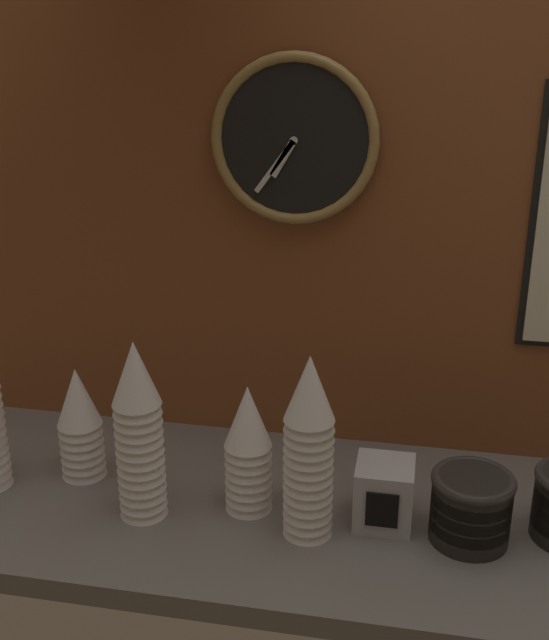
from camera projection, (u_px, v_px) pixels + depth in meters
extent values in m
cube|color=slate|center=(292.00, 512.00, 1.46)|extent=(1.60, 0.56, 0.04)
cube|color=brown|center=(318.00, 186.00, 1.50)|extent=(1.60, 0.03, 1.05)
cone|color=white|center=(249.00, 479.00, 1.42)|extent=(0.08, 0.08, 0.11)
cone|color=white|center=(248.00, 471.00, 1.41)|extent=(0.08, 0.08, 0.11)
cone|color=white|center=(248.00, 462.00, 1.41)|extent=(0.08, 0.08, 0.11)
cone|color=white|center=(248.00, 453.00, 1.40)|extent=(0.08, 0.08, 0.11)
cone|color=white|center=(248.00, 444.00, 1.39)|extent=(0.08, 0.08, 0.11)
cone|color=white|center=(248.00, 435.00, 1.39)|extent=(0.08, 0.08, 0.11)
cone|color=white|center=(248.00, 426.00, 1.38)|extent=(0.08, 0.08, 0.11)
cone|color=white|center=(248.00, 416.00, 1.37)|extent=(0.08, 0.08, 0.11)
cone|color=white|center=(143.00, 485.00, 1.40)|extent=(0.08, 0.08, 0.11)
cone|color=white|center=(142.00, 476.00, 1.40)|extent=(0.08, 0.08, 0.11)
cone|color=white|center=(141.00, 467.00, 1.39)|extent=(0.08, 0.08, 0.11)
cone|color=white|center=(141.00, 458.00, 1.38)|extent=(0.08, 0.08, 0.11)
cone|color=white|center=(140.00, 449.00, 1.38)|extent=(0.08, 0.08, 0.11)
cone|color=white|center=(139.00, 440.00, 1.37)|extent=(0.08, 0.08, 0.11)
cone|color=white|center=(139.00, 431.00, 1.36)|extent=(0.08, 0.08, 0.11)
cone|color=white|center=(138.00, 421.00, 1.36)|extent=(0.08, 0.08, 0.11)
cone|color=white|center=(138.00, 412.00, 1.35)|extent=(0.08, 0.08, 0.11)
cone|color=white|center=(137.00, 402.00, 1.34)|extent=(0.08, 0.08, 0.11)
cone|color=white|center=(136.00, 393.00, 1.34)|extent=(0.08, 0.08, 0.11)
cone|color=white|center=(136.00, 383.00, 1.33)|extent=(0.08, 0.08, 0.11)
cone|color=white|center=(135.00, 373.00, 1.32)|extent=(0.08, 0.08, 0.11)
cone|color=white|center=(82.00, 448.00, 1.52)|extent=(0.08, 0.08, 0.11)
cone|color=white|center=(82.00, 439.00, 1.51)|extent=(0.08, 0.08, 0.11)
cone|color=white|center=(81.00, 431.00, 1.51)|extent=(0.08, 0.08, 0.11)
cone|color=white|center=(80.00, 423.00, 1.50)|extent=(0.08, 0.08, 0.11)
cone|color=white|center=(79.00, 414.00, 1.50)|extent=(0.08, 0.08, 0.11)
cone|color=white|center=(78.00, 406.00, 1.49)|extent=(0.08, 0.08, 0.11)
cone|color=white|center=(77.00, 397.00, 1.48)|extent=(0.08, 0.08, 0.11)
cone|color=white|center=(308.00, 503.00, 1.35)|extent=(0.08, 0.08, 0.11)
cone|color=white|center=(308.00, 494.00, 1.34)|extent=(0.08, 0.08, 0.11)
cone|color=white|center=(308.00, 485.00, 1.34)|extent=(0.08, 0.08, 0.11)
cone|color=white|center=(308.00, 476.00, 1.33)|extent=(0.08, 0.08, 0.11)
cone|color=white|center=(308.00, 466.00, 1.32)|extent=(0.08, 0.08, 0.11)
cone|color=white|center=(309.00, 457.00, 1.32)|extent=(0.08, 0.08, 0.11)
cone|color=white|center=(309.00, 447.00, 1.31)|extent=(0.08, 0.08, 0.11)
cone|color=white|center=(309.00, 438.00, 1.30)|extent=(0.08, 0.08, 0.11)
cone|color=white|center=(309.00, 428.00, 1.30)|extent=(0.08, 0.08, 0.11)
cone|color=white|center=(309.00, 418.00, 1.29)|extent=(0.08, 0.08, 0.11)
cone|color=white|center=(309.00, 408.00, 1.28)|extent=(0.08, 0.08, 0.11)
cone|color=white|center=(310.00, 398.00, 1.28)|extent=(0.08, 0.08, 0.11)
cone|color=white|center=(310.00, 388.00, 1.27)|extent=(0.08, 0.08, 0.11)
cylinder|color=black|center=(469.00, 527.00, 1.34)|extent=(0.13, 0.13, 0.05)
cylinder|color=black|center=(470.00, 514.00, 1.33)|extent=(0.13, 0.13, 0.05)
cylinder|color=black|center=(471.00, 502.00, 1.33)|extent=(0.13, 0.13, 0.05)
cylinder|color=black|center=(473.00, 489.00, 1.32)|extent=(0.13, 0.13, 0.05)
torus|color=#302D2A|center=(474.00, 480.00, 1.31)|extent=(0.14, 0.14, 0.02)
cylinder|color=black|center=(295.00, 140.00, 1.45)|extent=(0.30, 0.02, 0.30)
torus|color=#AD894C|center=(294.00, 140.00, 1.45)|extent=(0.31, 0.02, 0.31)
cube|color=white|center=(283.00, 158.00, 1.46)|extent=(0.05, 0.01, 0.07)
cube|color=white|center=(275.00, 166.00, 1.47)|extent=(0.08, 0.01, 0.10)
cylinder|color=white|center=(294.00, 141.00, 1.44)|extent=(0.02, 0.01, 0.02)
cube|color=#B7B7BC|center=(384.00, 493.00, 1.38)|extent=(0.10, 0.10, 0.11)
cube|color=black|center=(382.00, 510.00, 1.33)|extent=(0.05, 0.00, 0.06)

